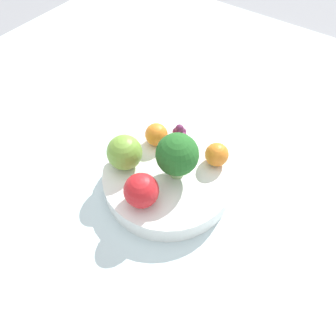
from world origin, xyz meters
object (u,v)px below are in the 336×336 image
orange_back (217,155)px  apple_green (124,152)px  orange_front (156,135)px  bowl (168,179)px  apple_red (139,189)px  grape_cluster (180,133)px  broccoli (177,155)px

orange_back → apple_green: bearing=-53.1°
orange_front → bowl: bearing=52.4°
apple_red → orange_front: size_ratio=1.35×
orange_front → orange_back: bearing=101.2°
bowl → apple_green: bearing=-68.5°
apple_red → orange_back: (-0.12, 0.05, -0.01)m
bowl → apple_green: (0.02, -0.06, 0.04)m
apple_green → orange_front: (-0.06, 0.01, -0.01)m
bowl → orange_front: size_ratio=5.47×
apple_red → apple_green: 0.07m
bowl → apple_green: 0.08m
bowl → orange_back: 0.09m
apple_green → grape_cluster: bearing=160.1°
broccoli → orange_front: size_ratio=2.07×
orange_back → orange_front: bearing=-78.8°
orange_front → grape_cluster: 0.04m
orange_back → grape_cluster: (-0.01, -0.08, -0.01)m
apple_red → orange_front: apple_red is taller
orange_front → orange_back: (-0.02, 0.10, -0.00)m
apple_green → orange_front: apple_green is taller
apple_green → grape_cluster: 0.10m
bowl → grape_cluster: grape_cluster is taller
grape_cluster → apple_red: bearing=10.3°
apple_red → broccoli: bearing=167.0°
broccoli → apple_green: size_ratio=1.41×
apple_green → broccoli: bearing=111.6°
apple_green → grape_cluster: apple_green is taller
apple_green → grape_cluster: (-0.10, 0.03, -0.02)m
apple_red → bowl: bearing=177.1°
broccoli → apple_green: 0.08m
bowl → orange_back: (-0.06, 0.05, 0.04)m
apple_red → apple_green: (-0.04, -0.06, 0.00)m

